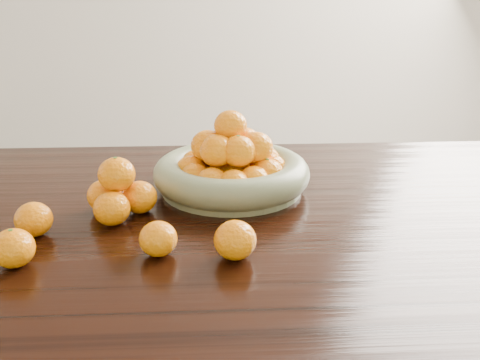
{
  "coord_description": "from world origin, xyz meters",
  "views": [
    {
      "loc": [
        -0.08,
        -1.0,
        1.19
      ],
      "look_at": [
        -0.02,
        -0.02,
        0.83
      ],
      "focal_mm": 40.0,
      "sensor_mm": 36.0,
      "label": 1
    }
  ],
  "objects": [
    {
      "name": "dining_table",
      "position": [
        0.0,
        0.0,
        0.66
      ],
      "size": [
        2.0,
        1.0,
        0.75
      ],
      "color": "black",
      "rests_on": "ground"
    },
    {
      "name": "fruit_bowl",
      "position": [
        -0.03,
        0.14,
        0.8
      ],
      "size": [
        0.35,
        0.35,
        0.18
      ],
      "rotation": [
        0.0,
        0.0,
        0.32
      ],
      "color": "#717A59",
      "rests_on": "dining_table"
    },
    {
      "name": "orange_pyramid",
      "position": [
        -0.27,
        0.0,
        0.8
      ],
      "size": [
        0.14,
        0.14,
        0.12
      ],
      "rotation": [
        0.0,
        0.0,
        -0.16
      ],
      "color": "orange",
      "rests_on": "dining_table"
    },
    {
      "name": "loose_orange_0",
      "position": [
        -0.41,
        -0.2,
        0.78
      ],
      "size": [
        0.07,
        0.07,
        0.07
      ],
      "primitive_type": "ellipsoid",
      "color": "orange",
      "rests_on": "dining_table"
    },
    {
      "name": "loose_orange_1",
      "position": [
        -0.17,
        -0.17,
        0.78
      ],
      "size": [
        0.07,
        0.07,
        0.06
      ],
      "primitive_type": "ellipsoid",
      "color": "orange",
      "rests_on": "dining_table"
    },
    {
      "name": "loose_orange_2",
      "position": [
        -0.04,
        -0.19,
        0.78
      ],
      "size": [
        0.07,
        0.07,
        0.07
      ],
      "primitive_type": "ellipsoid",
      "color": "orange",
      "rests_on": "dining_table"
    },
    {
      "name": "loose_orange_3",
      "position": [
        -0.41,
        -0.08,
        0.78
      ],
      "size": [
        0.07,
        0.07,
        0.06
      ],
      "primitive_type": "ellipsoid",
      "color": "orange",
      "rests_on": "dining_table"
    }
  ]
}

